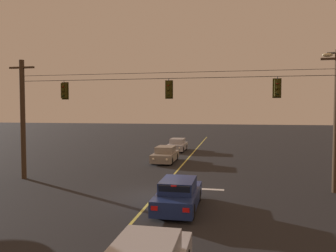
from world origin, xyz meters
The scene contains 10 objects.
ground_plane centered at (0.00, 0.00, 0.00)m, with size 180.00×180.00×0.00m, color black.
lane_centre_stripe centered at (0.00, 8.84, 0.00)m, with size 0.14×60.00×0.01m, color #D1C64C.
stop_bar_paint centered at (1.90, 2.24, 0.00)m, with size 3.40×0.36×0.01m, color silver.
signal_span_assembly centered at (0.00, 2.84, 4.11)m, with size 21.12×0.32×7.90m.
traffic_light_leftmost centered at (-6.64, 2.82, 5.84)m, with size 0.48×0.41×1.22m.
traffic_light_left_inner centered at (0.23, 2.82, 5.84)m, with size 0.48×0.41×1.22m.
traffic_light_centre centered at (6.51, 2.82, 5.84)m, with size 0.48×0.41×1.22m.
car_waiting_near_lane centered at (1.56, -1.64, 0.65)m, with size 1.80×4.33×1.39m.
car_oncoming_lead centered at (-1.71, 11.36, 0.65)m, with size 1.80×4.42×1.39m.
car_oncoming_trailing centered at (-1.92, 19.31, 0.65)m, with size 1.80×4.42×1.39m.
Camera 1 is at (3.89, -16.21, 4.57)m, focal length 34.23 mm.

